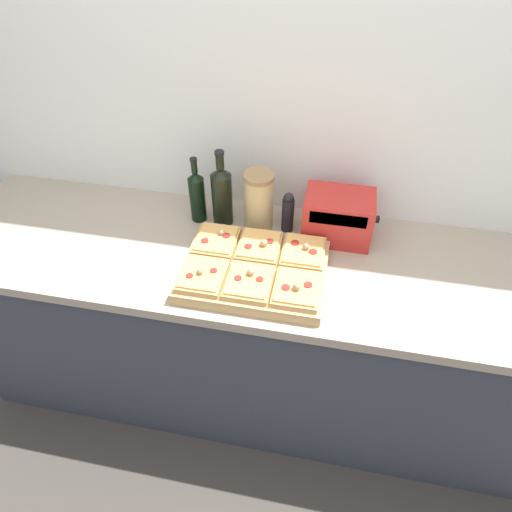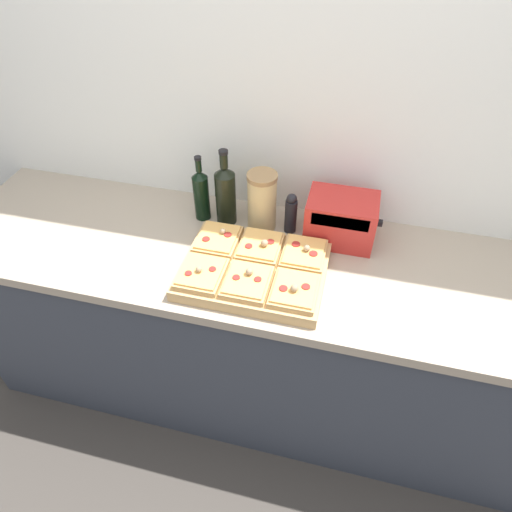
{
  "view_description": "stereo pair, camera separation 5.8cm",
  "coord_description": "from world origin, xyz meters",
  "px_view_note": "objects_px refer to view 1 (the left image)",
  "views": [
    {
      "loc": [
        0.15,
        -0.91,
        2.05
      ],
      "look_at": [
        -0.08,
        0.25,
        0.97
      ],
      "focal_mm": 32.0,
      "sensor_mm": 36.0,
      "label": 1
    },
    {
      "loc": [
        0.21,
        -0.89,
        2.05
      ],
      "look_at": [
        -0.08,
        0.25,
        0.97
      ],
      "focal_mm": 32.0,
      "sensor_mm": 36.0,
      "label": 2
    }
  ],
  "objects_px": {
    "cutting_board": "(254,270)",
    "toaster_oven": "(338,217)",
    "pepper_mill": "(287,212)",
    "wine_bottle": "(222,195)",
    "grain_jar_tall": "(259,201)",
    "olive_oil_bottle": "(197,195)"
  },
  "relations": [
    {
      "from": "cutting_board",
      "to": "wine_bottle",
      "type": "height_order",
      "value": "wine_bottle"
    },
    {
      "from": "cutting_board",
      "to": "olive_oil_bottle",
      "type": "xyz_separation_m",
      "value": [
        -0.28,
        0.28,
        0.09
      ]
    },
    {
      "from": "olive_oil_bottle",
      "to": "pepper_mill",
      "type": "relative_size",
      "value": 1.62
    },
    {
      "from": "cutting_board",
      "to": "wine_bottle",
      "type": "bearing_deg",
      "value": 123.58
    },
    {
      "from": "toaster_oven",
      "to": "pepper_mill",
      "type": "bearing_deg",
      "value": 179.75
    },
    {
      "from": "cutting_board",
      "to": "wine_bottle",
      "type": "relative_size",
      "value": 1.57
    },
    {
      "from": "olive_oil_bottle",
      "to": "pepper_mill",
      "type": "distance_m",
      "value": 0.36
    },
    {
      "from": "wine_bottle",
      "to": "toaster_oven",
      "type": "distance_m",
      "value": 0.45
    },
    {
      "from": "pepper_mill",
      "to": "toaster_oven",
      "type": "relative_size",
      "value": 0.61
    },
    {
      "from": "olive_oil_bottle",
      "to": "wine_bottle",
      "type": "relative_size",
      "value": 0.87
    },
    {
      "from": "pepper_mill",
      "to": "cutting_board",
      "type": "bearing_deg",
      "value": -104.66
    },
    {
      "from": "cutting_board",
      "to": "olive_oil_bottle",
      "type": "bearing_deg",
      "value": 135.81
    },
    {
      "from": "cutting_board",
      "to": "olive_oil_bottle",
      "type": "distance_m",
      "value": 0.41
    },
    {
      "from": "grain_jar_tall",
      "to": "toaster_oven",
      "type": "bearing_deg",
      "value": -0.16
    },
    {
      "from": "cutting_board",
      "to": "olive_oil_bottle",
      "type": "relative_size",
      "value": 1.79
    },
    {
      "from": "grain_jar_tall",
      "to": "toaster_oven",
      "type": "relative_size",
      "value": 0.86
    },
    {
      "from": "cutting_board",
      "to": "wine_bottle",
      "type": "distance_m",
      "value": 0.35
    },
    {
      "from": "cutting_board",
      "to": "toaster_oven",
      "type": "height_order",
      "value": "toaster_oven"
    },
    {
      "from": "wine_bottle",
      "to": "grain_jar_tall",
      "type": "distance_m",
      "value": 0.15
    },
    {
      "from": "grain_jar_tall",
      "to": "pepper_mill",
      "type": "relative_size",
      "value": 1.4
    },
    {
      "from": "wine_bottle",
      "to": "olive_oil_bottle",
      "type": "bearing_deg",
      "value": -180.0
    },
    {
      "from": "wine_bottle",
      "to": "pepper_mill",
      "type": "relative_size",
      "value": 1.86
    }
  ]
}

